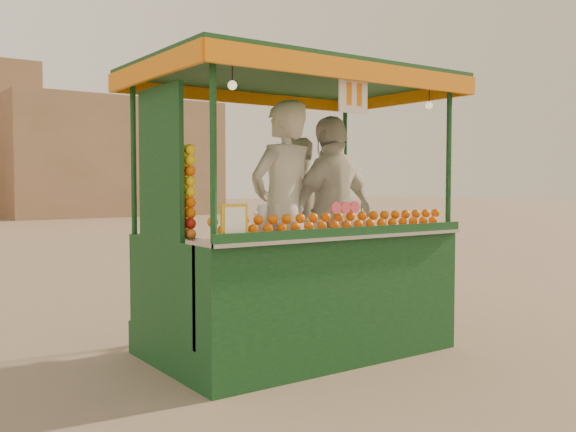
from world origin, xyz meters
TOP-DOWN VIEW (x-y plane):
  - ground at (0.00, 0.00)m, footprint 90.00×90.00m
  - building_right at (7.00, 24.00)m, footprint 9.00×6.00m
  - juice_cart at (0.22, 0.03)m, footprint 2.58×1.67m
  - vendor_left at (0.21, 0.20)m, footprint 0.73×0.54m
  - vendor_middle at (0.68, 0.69)m, footprint 0.91×0.79m
  - vendor_right at (0.77, 0.22)m, footprint 1.08×0.61m

SIDE VIEW (x-z plane):
  - ground at x=0.00m, z-range 0.00..0.00m
  - juice_cart at x=0.22m, z-range -0.41..1.94m
  - vendor_middle at x=0.68m, z-range 0.27..1.85m
  - vendor_right at x=0.77m, z-range 0.27..2.02m
  - vendor_left at x=0.21m, z-range 0.27..2.11m
  - building_right at x=7.00m, z-range 0.00..5.00m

